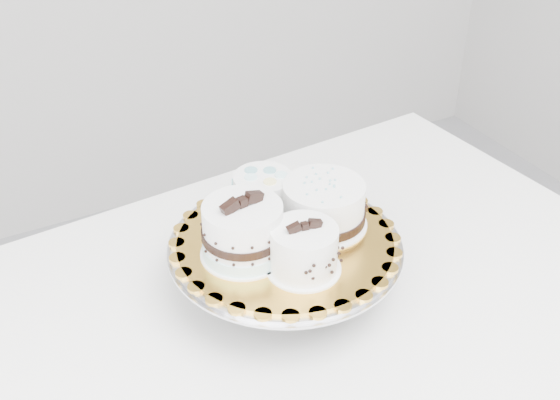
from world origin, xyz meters
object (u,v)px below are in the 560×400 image
cake_stand (285,258)px  cake_ribbon (324,206)px  cake_swirl (304,250)px  table (295,342)px  cake_banded (243,233)px  cake_dots (263,194)px  cake_board (285,241)px

cake_stand → cake_ribbon: (0.07, 0.01, 0.07)m
cake_stand → cake_swirl: cake_swirl is taller
cake_swirl → cake_ribbon: (0.08, 0.08, -0.00)m
table → cake_swirl: size_ratio=11.52×
cake_swirl → cake_ribbon: bearing=52.0°
cake_banded → cake_dots: size_ratio=1.09×
cake_swirl → cake_ribbon: 0.11m
table → cake_board: (-0.00, 0.03, 0.18)m
cake_banded → cake_dots: 0.11m
cake_dots → cake_ribbon: bearing=-69.6°
cake_stand → cake_banded: 0.10m
table → cake_dots: (0.00, 0.11, 0.22)m
cake_swirl → cake_stand: bearing=89.3°
cake_stand → cake_swirl: (-0.01, -0.07, 0.07)m
cake_dots → cake_board: bearing=-116.1°
cake_board → cake_ribbon: 0.08m
table → cake_dots: size_ratio=10.21×
cake_board → cake_dots: cake_dots is taller
cake_board → cake_ribbon: cake_ribbon is taller
cake_stand → cake_banded: bearing=-178.3°
cake_swirl → cake_dots: 0.15m
cake_swirl → cake_banded: cake_banded is taller
cake_board → cake_banded: size_ratio=2.46×
cake_ribbon → cake_swirl: bearing=-131.0°
cake_board → cake_swirl: 0.08m
cake_swirl → cake_banded: size_ratio=0.81×
table → cake_board: 0.18m
cake_board → table: bearing=-86.5°
cake_stand → cake_dots: 0.10m
cake_dots → table: bearing=-114.4°
table → cake_ribbon: (0.07, 0.04, 0.22)m
cake_banded → table: bearing=-32.1°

